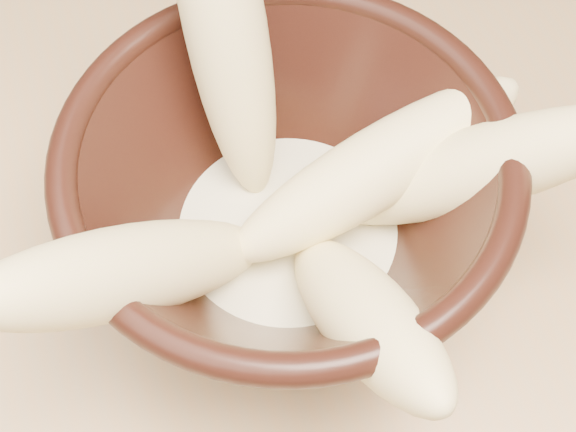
{
  "coord_description": "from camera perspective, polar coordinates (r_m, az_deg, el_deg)",
  "views": [
    {
      "loc": [
        0.11,
        -0.31,
        1.18
      ],
      "look_at": [
        0.18,
        -0.1,
        0.81
      ],
      "focal_mm": 50.0,
      "sensor_mm": 36.0,
      "label": 1
    }
  ],
  "objects": [
    {
      "name": "table",
      "position": [
        0.61,
        -19.1,
        -3.93
      ],
      "size": [
        1.2,
        0.8,
        0.75
      ],
      "color": "tan",
      "rests_on": "ground"
    },
    {
      "name": "bowl",
      "position": [
        0.43,
        -0.0,
        0.75
      ],
      "size": [
        0.23,
        0.23,
        0.13
      ],
      "rotation": [
        0.0,
        0.0,
        0.33
      ],
      "color": "black",
      "rests_on": "table"
    },
    {
      "name": "banana_right",
      "position": [
        0.42,
        12.99,
        3.27
      ],
      "size": [
        0.17,
        0.11,
        0.14
      ],
      "primitive_type": "ellipsoid",
      "rotation": [
        0.95,
        0.0,
        1.15
      ],
      "color": "#ECE38C",
      "rests_on": "bowl"
    },
    {
      "name": "banana_across",
      "position": [
        0.42,
        6.32,
        3.37
      ],
      "size": [
        0.19,
        0.08,
        0.08
      ],
      "primitive_type": "ellipsoid",
      "rotation": [
        1.36,
        0.0,
        1.76
      ],
      "color": "#ECE38C",
      "rests_on": "bowl"
    },
    {
      "name": "milk_puddle",
      "position": [
        0.45,
        -0.0,
        -1.33
      ],
      "size": [
        0.13,
        0.13,
        0.02
      ],
      "primitive_type": "cylinder",
      "color": "beige",
      "rests_on": "bowl"
    },
    {
      "name": "banana_front",
      "position": [
        0.38,
        5.47,
        -7.08
      ],
      "size": [
        0.06,
        0.16,
        0.12
      ],
      "primitive_type": "ellipsoid",
      "rotation": [
        0.98,
        0.0,
        0.08
      ],
      "color": "#ECE38C",
      "rests_on": "bowl"
    },
    {
      "name": "banana_upright",
      "position": [
        0.42,
        -4.52,
        13.43
      ],
      "size": [
        0.04,
        0.13,
        0.2
      ],
      "primitive_type": "ellipsoid",
      "rotation": [
        0.46,
        0.0,
        3.14
      ],
      "color": "#ECE38C",
      "rests_on": "bowl"
    },
    {
      "name": "banana_left",
      "position": [
        0.37,
        -10.79,
        -3.77
      ],
      "size": [
        0.17,
        0.11,
        0.15
      ],
      "primitive_type": "ellipsoid",
      "rotation": [
        0.86,
        0.0,
        -1.16
      ],
      "color": "#ECE38C",
      "rests_on": "bowl"
    }
  ]
}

